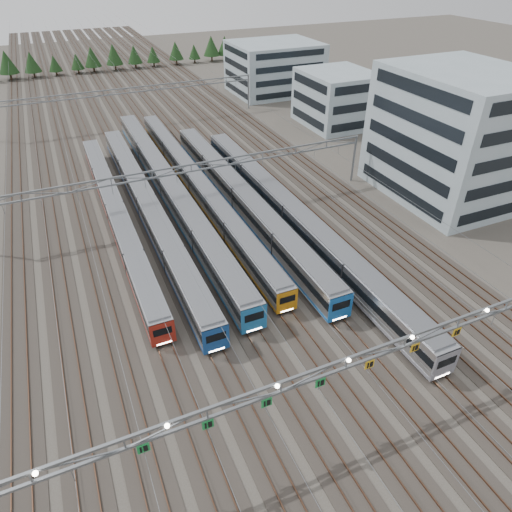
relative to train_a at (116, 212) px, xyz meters
name	(u,v)px	position (x,y,z in m)	size (l,w,h in m)	color
ground	(336,422)	(11.25, -41.32, -1.92)	(400.00, 400.00, 0.00)	#47423A
track_bed	(122,99)	(11.25, 58.68, -0.43)	(54.00, 260.00, 5.42)	#2D2823
train_a	(116,212)	(0.00, 0.00, 0.00)	(2.57, 54.01, 3.34)	black
train_b	(147,206)	(4.50, -0.22, 0.14)	(2.78, 59.66, 3.62)	black
train_c	(169,188)	(9.00, 4.30, 0.22)	(2.90, 66.53, 3.77)	black
train_d	(196,183)	(13.50, 4.66, -0.02)	(2.54, 64.48, 3.30)	black
train_e	(241,197)	(18.00, -3.37, 0.24)	(2.93, 55.38, 3.82)	black
train_f	(291,215)	(22.50, -11.16, 0.24)	(2.92, 60.78, 3.80)	black
gantry_near	(346,367)	(11.20, -41.44, 5.17)	(56.36, 0.61, 8.08)	slate
gantry_mid	(192,174)	(11.25, -1.32, 4.47)	(56.36, 0.36, 8.00)	slate
gantry_far	(130,95)	(11.25, 43.68, 4.47)	(56.36, 0.36, 8.00)	slate
depot_bldg_south	(456,136)	(50.42, -11.04, 7.62)	(18.00, 22.00, 19.07)	#8FA4AB
depot_bldg_mid	(337,98)	(52.52, 25.34, 3.68)	(14.00, 16.00, 11.20)	#8FA4AB
depot_bldg_north	(274,68)	(51.41, 54.55, 4.35)	(22.00, 18.00, 12.53)	#8FA4AB
treeline	(94,58)	(10.35, 97.88, 2.32)	(93.80, 5.60, 7.02)	#332114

